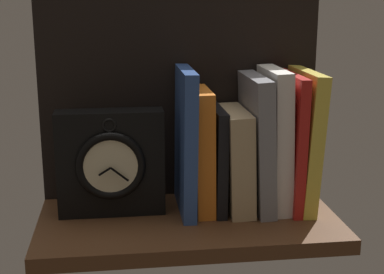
{
  "coord_description": "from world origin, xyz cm",
  "views": [
    {
      "loc": [
        -11.34,
        -90.5,
        37.44
      ],
      "look_at": [
        1.1,
        3.76,
        13.22
      ],
      "focal_mm": 53.11,
      "sensor_mm": 36.0,
      "label": 1
    }
  ],
  "objects_px": {
    "book_gray_chess": "(257,143)",
    "book_white_catcher": "(275,139)",
    "book_black_skeptic": "(217,159)",
    "book_red_requiem": "(289,141)",
    "book_orange_pandolfini": "(201,150)",
    "book_yellow_seinlanguage": "(302,139)",
    "framed_clock": "(111,163)",
    "book_blue_modern": "(185,141)",
    "book_tan_shortstories": "(235,159)"
  },
  "relations": [
    {
      "from": "book_blue_modern",
      "to": "book_yellow_seinlanguage",
      "type": "xyz_separation_m",
      "value": [
        0.21,
        0.0,
        -0.0
      ]
    },
    {
      "from": "book_white_catcher",
      "to": "framed_clock",
      "type": "bearing_deg",
      "value": -179.36
    },
    {
      "from": "book_red_requiem",
      "to": "book_orange_pandolfini",
      "type": "bearing_deg",
      "value": 180.0
    },
    {
      "from": "book_blue_modern",
      "to": "book_tan_shortstories",
      "type": "bearing_deg",
      "value": 0.0
    },
    {
      "from": "book_black_skeptic",
      "to": "book_red_requiem",
      "type": "relative_size",
      "value": 0.76
    },
    {
      "from": "book_orange_pandolfini",
      "to": "book_red_requiem",
      "type": "relative_size",
      "value": 0.9
    },
    {
      "from": "framed_clock",
      "to": "book_blue_modern",
      "type": "bearing_deg",
      "value": 1.46
    },
    {
      "from": "book_orange_pandolfini",
      "to": "framed_clock",
      "type": "distance_m",
      "value": 0.16
    },
    {
      "from": "book_tan_shortstories",
      "to": "book_red_requiem",
      "type": "bearing_deg",
      "value": 0.0
    },
    {
      "from": "book_blue_modern",
      "to": "book_yellow_seinlanguage",
      "type": "bearing_deg",
      "value": 0.0
    },
    {
      "from": "book_orange_pandolfini",
      "to": "book_red_requiem",
      "type": "distance_m",
      "value": 0.16
    },
    {
      "from": "book_tan_shortstories",
      "to": "book_white_catcher",
      "type": "xyz_separation_m",
      "value": [
        0.07,
        0.0,
        0.04
      ]
    },
    {
      "from": "book_orange_pandolfini",
      "to": "book_white_catcher",
      "type": "relative_size",
      "value": 0.87
    },
    {
      "from": "book_black_skeptic",
      "to": "book_gray_chess",
      "type": "bearing_deg",
      "value": 0.0
    },
    {
      "from": "book_tan_shortstories",
      "to": "book_gray_chess",
      "type": "distance_m",
      "value": 0.05
    },
    {
      "from": "book_orange_pandolfini",
      "to": "framed_clock",
      "type": "relative_size",
      "value": 1.18
    },
    {
      "from": "book_blue_modern",
      "to": "book_orange_pandolfini",
      "type": "xyz_separation_m",
      "value": [
        0.03,
        0.0,
        -0.02
      ]
    },
    {
      "from": "book_blue_modern",
      "to": "book_orange_pandolfini",
      "type": "bearing_deg",
      "value": 0.0
    },
    {
      "from": "book_red_requiem",
      "to": "book_yellow_seinlanguage",
      "type": "relative_size",
      "value": 0.98
    },
    {
      "from": "book_black_skeptic",
      "to": "book_blue_modern",
      "type": "bearing_deg",
      "value": 180.0
    },
    {
      "from": "book_blue_modern",
      "to": "framed_clock",
      "type": "height_order",
      "value": "book_blue_modern"
    },
    {
      "from": "book_blue_modern",
      "to": "book_black_skeptic",
      "type": "relative_size",
      "value": 1.37
    },
    {
      "from": "book_black_skeptic",
      "to": "book_yellow_seinlanguage",
      "type": "bearing_deg",
      "value": 0.0
    },
    {
      "from": "book_blue_modern",
      "to": "framed_clock",
      "type": "relative_size",
      "value": 1.37
    },
    {
      "from": "book_yellow_seinlanguage",
      "to": "framed_clock",
      "type": "height_order",
      "value": "book_yellow_seinlanguage"
    },
    {
      "from": "book_gray_chess",
      "to": "book_red_requiem",
      "type": "bearing_deg",
      "value": 0.0
    },
    {
      "from": "book_black_skeptic",
      "to": "framed_clock",
      "type": "relative_size",
      "value": 1.0
    },
    {
      "from": "book_blue_modern",
      "to": "book_gray_chess",
      "type": "xyz_separation_m",
      "value": [
        0.13,
        0.0,
        -0.01
      ]
    },
    {
      "from": "book_black_skeptic",
      "to": "book_red_requiem",
      "type": "height_order",
      "value": "book_red_requiem"
    },
    {
      "from": "book_black_skeptic",
      "to": "book_tan_shortstories",
      "type": "height_order",
      "value": "book_black_skeptic"
    },
    {
      "from": "book_white_catcher",
      "to": "framed_clock",
      "type": "height_order",
      "value": "book_white_catcher"
    },
    {
      "from": "book_yellow_seinlanguage",
      "to": "book_orange_pandolfini",
      "type": "bearing_deg",
      "value": 180.0
    },
    {
      "from": "book_blue_modern",
      "to": "book_tan_shortstories",
      "type": "relative_size",
      "value": 1.41
    },
    {
      "from": "book_black_skeptic",
      "to": "book_yellow_seinlanguage",
      "type": "height_order",
      "value": "book_yellow_seinlanguage"
    },
    {
      "from": "book_white_catcher",
      "to": "book_yellow_seinlanguage",
      "type": "xyz_separation_m",
      "value": [
        0.05,
        0.0,
        -0.0
      ]
    },
    {
      "from": "book_gray_chess",
      "to": "book_white_catcher",
      "type": "bearing_deg",
      "value": 0.0
    },
    {
      "from": "book_tan_shortstories",
      "to": "framed_clock",
      "type": "xyz_separation_m",
      "value": [
        -0.22,
        -0.0,
        0.0
      ]
    },
    {
      "from": "book_tan_shortstories",
      "to": "framed_clock",
      "type": "distance_m",
      "value": 0.22
    },
    {
      "from": "book_black_skeptic",
      "to": "book_gray_chess",
      "type": "height_order",
      "value": "book_gray_chess"
    },
    {
      "from": "book_tan_shortstories",
      "to": "book_red_requiem",
      "type": "height_order",
      "value": "book_red_requiem"
    },
    {
      "from": "book_orange_pandolfini",
      "to": "book_gray_chess",
      "type": "distance_m",
      "value": 0.1
    },
    {
      "from": "book_blue_modern",
      "to": "book_red_requiem",
      "type": "height_order",
      "value": "book_blue_modern"
    },
    {
      "from": "book_gray_chess",
      "to": "framed_clock",
      "type": "distance_m",
      "value": 0.26
    },
    {
      "from": "book_blue_modern",
      "to": "book_tan_shortstories",
      "type": "distance_m",
      "value": 0.1
    },
    {
      "from": "book_gray_chess",
      "to": "book_black_skeptic",
      "type": "bearing_deg",
      "value": 180.0
    },
    {
      "from": "book_orange_pandolfini",
      "to": "book_gray_chess",
      "type": "bearing_deg",
      "value": 0.0
    },
    {
      "from": "book_gray_chess",
      "to": "book_orange_pandolfini",
      "type": "bearing_deg",
      "value": 180.0
    },
    {
      "from": "book_white_catcher",
      "to": "book_red_requiem",
      "type": "relative_size",
      "value": 1.04
    },
    {
      "from": "book_yellow_seinlanguage",
      "to": "book_tan_shortstories",
      "type": "bearing_deg",
      "value": 180.0
    },
    {
      "from": "book_tan_shortstories",
      "to": "book_black_skeptic",
      "type": "bearing_deg",
      "value": 180.0
    }
  ]
}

